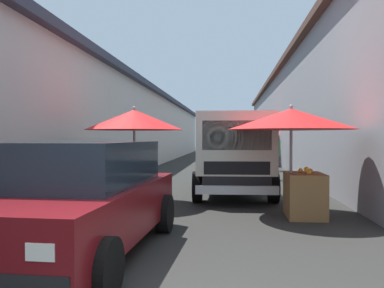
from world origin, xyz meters
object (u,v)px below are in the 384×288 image
(fruit_stall_far_right, at_px, (135,133))
(fruit_stall_mid_lane, at_px, (259,138))
(vendor_by_crates, at_px, (271,153))
(hatchback_car, at_px, (78,197))
(delivery_truck, at_px, (234,156))
(vendor_in_shade, at_px, (273,150))
(fruit_stall_far_left, at_px, (294,133))

(fruit_stall_far_right, distance_m, fruit_stall_mid_lane, 13.11)
(fruit_stall_mid_lane, relative_size, vendor_by_crates, 1.30)
(hatchback_car, height_order, delivery_truck, delivery_truck)
(delivery_truck, relative_size, vendor_by_crates, 3.04)
(fruit_stall_far_right, height_order, hatchback_car, fruit_stall_far_right)
(fruit_stall_far_right, bearing_deg, delivery_truck, -62.43)
(hatchback_car, relative_size, vendor_by_crates, 2.43)
(delivery_truck, height_order, vendor_in_shade, delivery_truck)
(fruit_stall_far_left, xyz_separation_m, vendor_in_shade, (10.27, -0.73, -0.66))
(fruit_stall_far_left, height_order, fruit_stall_mid_lane, fruit_stall_far_left)
(fruit_stall_mid_lane, bearing_deg, vendor_in_shade, -172.90)
(fruit_stall_mid_lane, height_order, delivery_truck, fruit_stall_mid_lane)
(fruit_stall_mid_lane, bearing_deg, hatchback_car, 168.02)
(fruit_stall_far_left, xyz_separation_m, delivery_truck, (2.16, 1.11, -0.56))
(delivery_truck, bearing_deg, fruit_stall_mid_lane, -7.12)
(fruit_stall_far_left, bearing_deg, vendor_by_crates, -2.13)
(hatchback_car, xyz_separation_m, vendor_by_crates, (9.21, -3.39, 0.21))
(hatchback_car, bearing_deg, vendor_by_crates, -20.22)
(fruit_stall_mid_lane, height_order, hatchback_car, fruit_stall_mid_lane)
(hatchback_car, distance_m, vendor_in_shade, 13.59)
(delivery_truck, xyz_separation_m, vendor_in_shade, (8.11, -1.84, -0.11))
(vendor_by_crates, bearing_deg, fruit_stall_far_left, 177.87)
(vendor_by_crates, height_order, vendor_in_shade, vendor_by_crates)
(hatchback_car, bearing_deg, fruit_stall_far_left, -48.84)
(delivery_truck, bearing_deg, vendor_in_shade, -12.78)
(fruit_stall_far_left, relative_size, hatchback_car, 0.61)
(fruit_stall_mid_lane, xyz_separation_m, delivery_truck, (-11.43, 1.43, -0.43))
(fruit_stall_far_left, bearing_deg, vendor_in_shade, -4.06)
(fruit_stall_far_right, bearing_deg, vendor_by_crates, -33.23)
(vendor_by_crates, bearing_deg, hatchback_car, 159.78)
(fruit_stall_mid_lane, xyz_separation_m, vendor_by_crates, (-7.12, 0.08, -0.53))
(delivery_truck, height_order, vendor_by_crates, delivery_truck)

